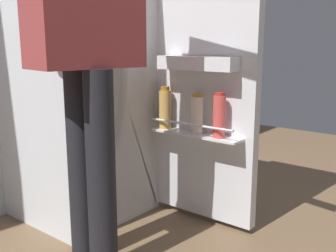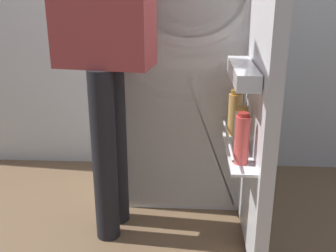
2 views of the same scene
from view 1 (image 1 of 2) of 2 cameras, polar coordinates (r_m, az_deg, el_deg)
name	(u,v)px [view 1 (image 1 of 2)]	position (r m, az deg, el deg)	size (l,w,h in m)	color
ground_plane	(155,238)	(2.10, -1.81, -15.72)	(5.99, 5.99, 0.00)	brown
refrigerator	(89,69)	(2.25, -11.24, 7.94)	(0.70, 1.23, 1.66)	silver
person	(87,20)	(1.66, -11.49, 14.64)	(0.57, 0.82, 1.75)	black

